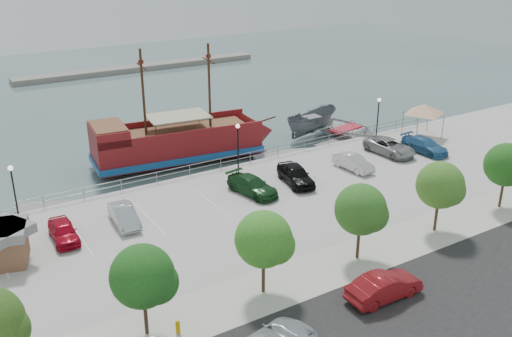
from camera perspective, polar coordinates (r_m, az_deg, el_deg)
ground at (r=44.69m, az=2.45°, el=-4.13°), size 160.00×160.00×0.00m
street at (r=34.01m, az=18.20°, el=-12.43°), size 100.00×8.00×0.04m
sidewalk at (r=37.38m, az=11.22°, el=-8.35°), size 100.00×4.00×0.05m
seawall_railing at (r=50.16m, az=-2.54°, el=0.75°), size 50.00×0.06×1.00m
far_shore at (r=95.92m, az=-11.42°, el=9.87°), size 40.00×3.00×0.80m
pirate_ship at (r=54.31m, az=-6.56°, el=2.73°), size 18.33×6.91×11.43m
patrol_boat at (r=61.17m, az=5.56°, el=4.39°), size 7.23×3.73×2.66m
speedboat at (r=61.22m, az=9.04°, el=3.73°), size 6.87×8.70×1.63m
dock_west at (r=47.20m, az=-19.05°, el=-3.68°), size 6.48×4.28×0.36m
dock_mid at (r=55.50m, az=3.50°, el=1.39°), size 7.69×4.73×0.42m
dock_east at (r=59.75m, az=9.17°, el=2.66°), size 7.94×3.17×0.44m
shed at (r=38.39m, az=-24.03°, el=-6.89°), size 3.76×3.76×2.49m
canopy_tent at (r=59.73m, az=16.52°, el=6.18°), size 5.79×5.79×3.86m
street_sedan at (r=32.95m, az=12.69°, el=-11.45°), size 4.58×1.68×1.50m
fire_hydrant at (r=30.15m, az=-7.83°, el=-15.39°), size 0.26×0.26×0.75m
lamp_post_left at (r=42.80m, az=-23.13°, el=-1.41°), size 0.36×0.36×4.28m
lamp_post_mid at (r=48.28m, az=-1.82°, el=2.95°), size 0.36×0.36×4.28m
lamp_post_right at (r=57.61m, az=12.13°, el=5.61°), size 0.36×0.36×4.28m
tree_b at (r=28.71m, az=-10.96°, el=-10.68°), size 3.30×3.20×5.00m
tree_c at (r=31.40m, az=1.06°, el=-7.22°), size 3.30×3.20×5.00m
tree_d at (r=35.28m, az=10.67°, el=-4.18°), size 3.30×3.20×5.00m
tree_e at (r=40.03m, az=18.14°, el=-1.71°), size 3.30×3.20×5.00m
tree_f at (r=45.36m, az=23.92°, el=0.23°), size 3.30×3.20×5.00m
parked_car_a at (r=40.02m, az=-18.70°, el=-5.96°), size 1.76×3.99×1.34m
parked_car_b at (r=41.06m, az=-13.05°, el=-4.59°), size 1.73×4.17×1.34m
parked_car_d at (r=44.69m, az=-0.37°, el=-1.72°), size 2.77×5.03×1.38m
parked_car_e at (r=46.64m, az=4.00°, el=-0.60°), size 2.77×4.93×1.58m
parked_car_f at (r=50.16m, az=9.72°, el=0.61°), size 1.65×4.10×1.32m
parked_car_g at (r=54.50m, az=13.23°, el=2.13°), size 2.67×5.30×1.44m
parked_car_h at (r=55.81m, az=16.52°, el=2.24°), size 2.24×4.90×1.39m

